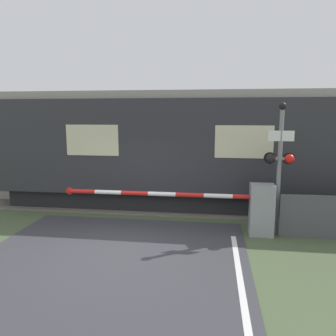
{
  "coord_description": "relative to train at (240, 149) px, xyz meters",
  "views": [
    {
      "loc": [
        2.12,
        -7.04,
        3.07
      ],
      "look_at": [
        0.88,
        1.86,
        1.59
      ],
      "focal_mm": 35.0,
      "sensor_mm": 36.0,
      "label": 1
    }
  ],
  "objects": [
    {
      "name": "track_bed",
      "position": [
        -2.98,
        0.0,
        -1.91
      ],
      "size": [
        36.0,
        3.2,
        0.13
      ],
      "color": "#666056",
      "rests_on": "ground_plane"
    },
    {
      "name": "train",
      "position": [
        0.0,
        0.0,
        0.0
      ],
      "size": [
        16.5,
        2.94,
        3.78
      ],
      "color": "black",
      "rests_on": "ground_plane"
    },
    {
      "name": "crossing_barrier",
      "position": [
        -0.0,
        -2.74,
        -1.22
      ],
      "size": [
        5.54,
        0.44,
        1.33
      ],
      "color": "gray",
      "rests_on": "ground_plane"
    },
    {
      "name": "signal_post",
      "position": [
        0.8,
        -2.55,
        -0.02
      ],
      "size": [
        0.76,
        0.26,
        3.36
      ],
      "color": "gray",
      "rests_on": "ground_plane"
    },
    {
      "name": "ground_plane",
      "position": [
        -2.98,
        -4.01,
        -1.93
      ],
      "size": [
        80.0,
        80.0,
        0.0
      ],
      "primitive_type": "plane",
      "color": "#475638"
    }
  ]
}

